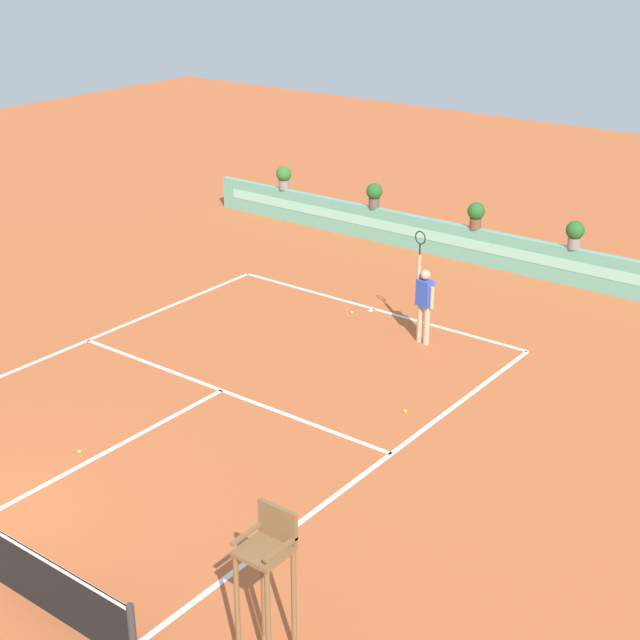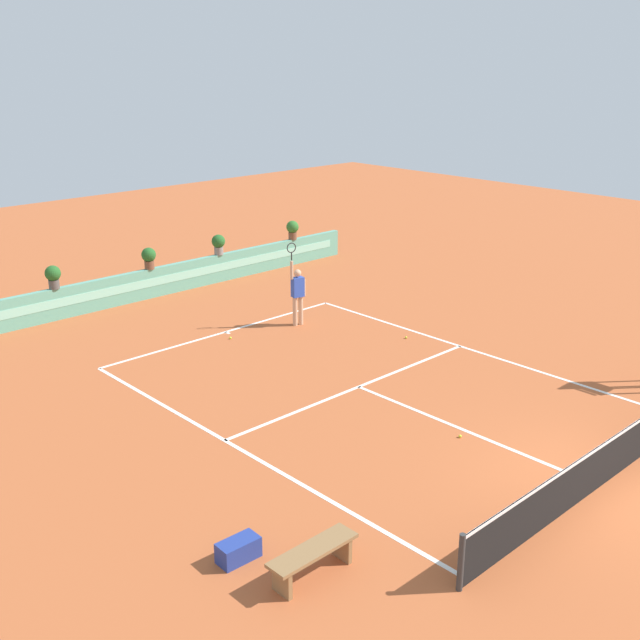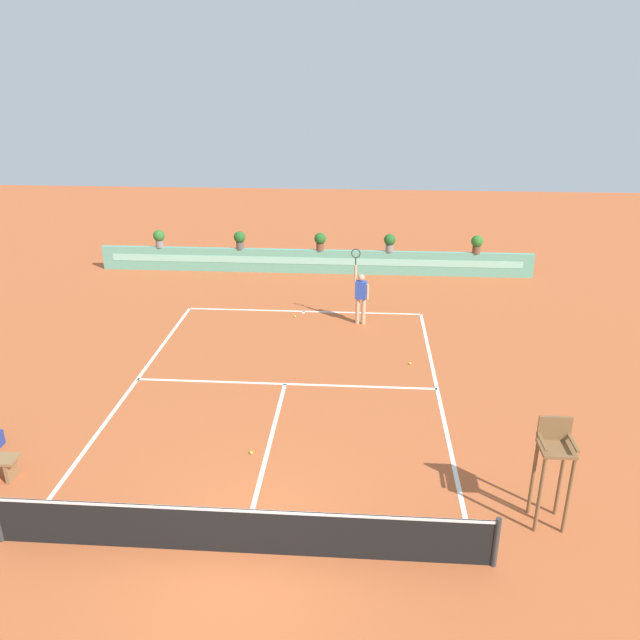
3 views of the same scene
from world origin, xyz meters
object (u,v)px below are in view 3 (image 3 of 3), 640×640
tennis_ball_near_baseline (295,316)px  tennis_ball_mid_court (410,364)px  potted_plant_centre (320,240)px  umpire_chair (553,460)px  potted_plant_right (390,241)px  potted_plant_far_right (477,243)px  tennis_player (361,294)px  tennis_ball_by_sideline (251,453)px  potted_plant_left (240,239)px  potted_plant_far_left (159,237)px

tennis_ball_near_baseline → tennis_ball_mid_court: (3.73, -3.46, 0.00)m
tennis_ball_mid_court → potted_plant_centre: bearing=110.6°
umpire_chair → potted_plant_right: size_ratio=2.96×
potted_plant_far_right → tennis_player: bearing=-130.2°
tennis_ball_near_baseline → tennis_ball_mid_court: same height
tennis_ball_by_sideline → potted_plant_far_right: bearing=62.4°
potted_plant_right → potted_plant_left: 6.20m
tennis_ball_by_sideline → potted_plant_centre: bearing=87.4°
tennis_player → potted_plant_centre: tennis_player is taller
potted_plant_left → tennis_ball_near_baseline: bearing=-60.8°
tennis_ball_mid_court → potted_plant_far_left: bearing=139.5°
tennis_ball_mid_court → potted_plant_centre: 9.23m
umpire_chair → tennis_ball_mid_court: 7.04m
tennis_ball_by_sideline → tennis_ball_mid_court: bearing=51.5°
tennis_ball_near_baseline → tennis_ball_mid_court: bearing=-42.8°
potted_plant_right → potted_plant_far_left: size_ratio=1.00×
potted_plant_far_right → potted_plant_far_left: bearing=180.0°
tennis_ball_mid_court → potted_plant_centre: potted_plant_centre is taller
tennis_ball_near_baseline → potted_plant_far_left: potted_plant_far_left is taller
tennis_player → potted_plant_far_right: (4.64, 5.49, 0.36)m
tennis_player → potted_plant_far_right: bearing=49.8°
umpire_chair → tennis_ball_near_baseline: size_ratio=31.47×
potted_plant_centre → potted_plant_right: bearing=0.0°
tennis_ball_by_sideline → potted_plant_far_left: 14.77m
tennis_ball_mid_court → potted_plant_right: 8.66m
tennis_ball_near_baseline → potted_plant_left: potted_plant_left is taller
umpire_chair → tennis_ball_near_baseline: bearing=120.2°
umpire_chair → potted_plant_left: 17.44m
tennis_ball_by_sideline → potted_plant_right: bearing=75.5°
umpire_chair → potted_plant_far_right: umpire_chair is taller
tennis_player → tennis_ball_by_sideline: (-2.34, -7.86, -1.02)m
tennis_ball_mid_court → potted_plant_far_left: 13.21m
umpire_chair → tennis_ball_mid_court: bearing=107.8°
potted_plant_right → potted_plant_left: size_ratio=1.00×
tennis_ball_mid_court → potted_plant_left: size_ratio=0.09×
potted_plant_right → umpire_chair: bearing=-80.7°
potted_plant_far_right → potted_plant_centre: same height
potted_plant_far_left → potted_plant_centre: same height
potted_plant_far_left → tennis_ball_near_baseline: bearing=-39.1°
umpire_chair → potted_plant_centre: 16.04m
umpire_chair → tennis_ball_mid_court: (-2.11, 6.59, -1.31)m
tennis_ball_by_sideline → potted_plant_left: 13.70m
potted_plant_far_left → umpire_chair: bearing=-51.4°
potted_plant_right → potted_plant_centre: size_ratio=1.00×
potted_plant_right → potted_plant_far_left: (-9.62, 0.00, 0.00)m
tennis_player → tennis_ball_by_sideline: tennis_player is taller
tennis_ball_near_baseline → tennis_ball_mid_court: 5.09m
tennis_ball_near_baseline → potted_plant_left: 5.98m
tennis_ball_near_baseline → potted_plant_left: (-2.84, 5.08, 1.38)m
tennis_ball_mid_court → potted_plant_right: (-0.36, 8.54, 1.38)m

